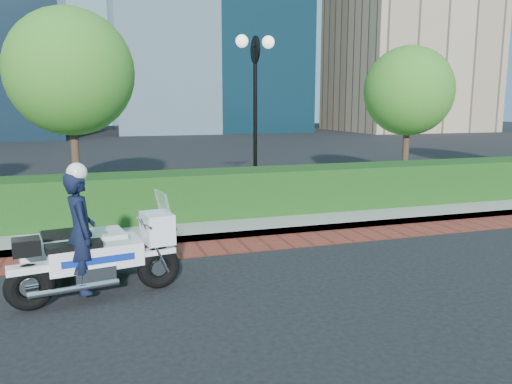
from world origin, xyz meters
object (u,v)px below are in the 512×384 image
object	(u,v)px
lamppost	(255,92)
police_motorcycle	(85,248)
tree_b	(70,72)
tree_c	(409,91)

from	to	relation	value
lamppost	police_motorcycle	xyz separation A→B (m)	(-4.21, -5.30, -2.31)
police_motorcycle	tree_b	bearing A→B (deg)	82.49
lamppost	tree_b	world-z (taller)	tree_b
tree_b	police_motorcycle	world-z (taller)	tree_b
tree_b	police_motorcycle	distance (m)	7.17
tree_b	police_motorcycle	bearing A→B (deg)	-87.50
lamppost	police_motorcycle	world-z (taller)	lamppost
tree_b	police_motorcycle	size ratio (longest dim) A/B	2.10
tree_b	tree_c	xyz separation A→B (m)	(10.00, -0.00, -0.39)
lamppost	tree_c	size ratio (longest dim) A/B	0.98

